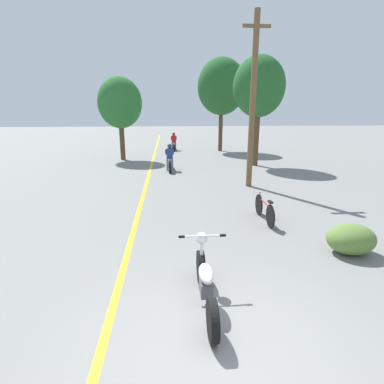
% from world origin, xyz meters
% --- Properties ---
extents(ground_plane, '(120.00, 120.00, 0.00)m').
position_xyz_m(ground_plane, '(0.00, 0.00, 0.00)').
color(ground_plane, slate).
extents(lane_stripe_center, '(0.14, 48.00, 0.01)m').
position_xyz_m(lane_stripe_center, '(-1.70, 12.98, 0.00)').
color(lane_stripe_center, yellow).
rests_on(lane_stripe_center, ground).
extents(utility_pole, '(1.10, 0.24, 6.89)m').
position_xyz_m(utility_pole, '(2.77, 9.06, 3.54)').
color(utility_pole, brown).
rests_on(utility_pole, ground).
extents(roadside_tree_right_near, '(2.93, 2.64, 6.16)m').
position_xyz_m(roadside_tree_right_near, '(4.49, 14.02, 4.44)').
color(roadside_tree_right_near, '#513A23').
rests_on(roadside_tree_right_near, ground).
extents(roadside_tree_right_far, '(3.73, 3.36, 7.11)m').
position_xyz_m(roadside_tree_right_far, '(3.56, 20.79, 4.94)').
color(roadside_tree_right_far, '#513A23').
rests_on(roadside_tree_right_far, ground).
extents(roadside_tree_left, '(2.81, 2.52, 5.27)m').
position_xyz_m(roadside_tree_left, '(-3.68, 16.91, 3.63)').
color(roadside_tree_left, '#513A23').
rests_on(roadside_tree_left, ground).
extents(roadside_bush, '(1.10, 0.88, 0.70)m').
position_xyz_m(roadside_bush, '(3.41, 2.63, 0.35)').
color(roadside_bush, '#5B7A38').
rests_on(roadside_bush, ground).
extents(motorcycle_foreground, '(0.85, 2.13, 1.05)m').
position_xyz_m(motorcycle_foreground, '(-0.14, 1.04, 0.43)').
color(motorcycle_foreground, black).
rests_on(motorcycle_foreground, ground).
extents(motorcycle_rider_lead, '(0.50, 2.09, 1.45)m').
position_xyz_m(motorcycle_rider_lead, '(-0.60, 12.88, 0.55)').
color(motorcycle_rider_lead, black).
rests_on(motorcycle_rider_lead, ground).
extents(motorcycle_rider_far, '(0.50, 2.06, 1.45)m').
position_xyz_m(motorcycle_rider_far, '(-0.17, 21.51, 0.55)').
color(motorcycle_rider_far, black).
rests_on(motorcycle_rider_far, ground).
extents(bicycle_parked, '(0.44, 1.74, 0.77)m').
position_xyz_m(bicycle_parked, '(2.09, 4.83, 0.36)').
color(bicycle_parked, black).
rests_on(bicycle_parked, ground).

